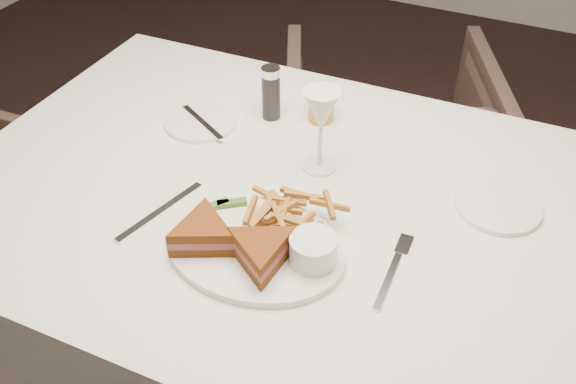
{
  "coord_description": "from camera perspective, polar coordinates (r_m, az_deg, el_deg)",
  "views": [
    {
      "loc": [
        0.48,
        -1.03,
        1.54
      ],
      "look_at": [
        0.1,
        -0.23,
        0.8
      ],
      "focal_mm": 40.0,
      "sensor_mm": 36.0,
      "label": 1
    }
  ],
  "objects": [
    {
      "name": "ground",
      "position": [
        1.91,
        0.28,
        -13.88
      ],
      "size": [
        5.0,
        5.0,
        0.0
      ],
      "primitive_type": "plane",
      "color": "black",
      "rests_on": "ground"
    },
    {
      "name": "table_setting",
      "position": [
        1.15,
        -0.66,
        -0.76
      ],
      "size": [
        0.81,
        0.59,
        0.18
      ],
      "color": "white",
      "rests_on": "table"
    },
    {
      "name": "table",
      "position": [
        1.49,
        0.84,
        -11.55
      ],
      "size": [
        1.38,
        0.93,
        0.75
      ],
      "primitive_type": "cube",
      "rotation": [
        0.0,
        0.0,
        0.02
      ],
      "color": "white",
      "rests_on": "ground"
    },
    {
      "name": "chair_far",
      "position": [
        2.12,
        8.73,
        4.62
      ],
      "size": [
        0.84,
        0.82,
        0.67
      ],
      "primitive_type": "imported",
      "rotation": [
        0.0,
        0.0,
        3.57
      ],
      "color": "#4A362D",
      "rests_on": "ground"
    }
  ]
}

